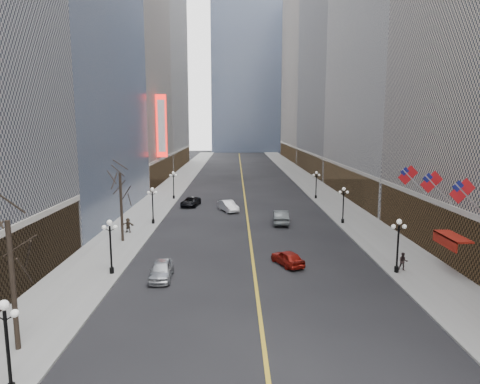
{
  "coord_description": "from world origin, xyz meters",
  "views": [
    {
      "loc": [
        -1.58,
        -3.9,
        12.3
      ],
      "look_at": [
        -1.35,
        17.74,
        8.87
      ],
      "focal_mm": 32.0,
      "sensor_mm": 36.0,
      "label": 1
    }
  ],
  "objects_px": {
    "streetlamp_west_0": "(7,338)",
    "car_nb_mid": "(228,206)",
    "streetlamp_west_3": "(173,182)",
    "car_nb_far": "(191,202)",
    "streetlamp_west_1": "(110,241)",
    "car_sb_mid": "(287,258)",
    "car_nb_near": "(161,270)",
    "streetlamp_east_2": "(343,201)",
    "car_sb_far": "(281,217)",
    "streetlamp_east_1": "(398,240)",
    "streetlamp_west_2": "(153,202)",
    "streetlamp_east_3": "(316,182)"
  },
  "relations": [
    {
      "from": "streetlamp_west_1",
      "to": "streetlamp_west_3",
      "type": "height_order",
      "value": "same"
    },
    {
      "from": "car_nb_near",
      "to": "car_nb_mid",
      "type": "xyz_separation_m",
      "value": [
        4.93,
        27.09,
        0.02
      ]
    },
    {
      "from": "streetlamp_west_3",
      "to": "car_nb_far",
      "type": "bearing_deg",
      "value": -60.11
    },
    {
      "from": "streetlamp_west_2",
      "to": "car_sb_mid",
      "type": "bearing_deg",
      "value": -46.63
    },
    {
      "from": "streetlamp_west_2",
      "to": "car_nb_far",
      "type": "xyz_separation_m",
      "value": [
        3.4,
        12.08,
        -2.21
      ]
    },
    {
      "from": "streetlamp_west_3",
      "to": "car_sb_far",
      "type": "distance_m",
      "value": 23.87
    },
    {
      "from": "streetlamp_west_3",
      "to": "car_sb_mid",
      "type": "height_order",
      "value": "streetlamp_west_3"
    },
    {
      "from": "car_nb_mid",
      "to": "streetlamp_west_3",
      "type": "bearing_deg",
      "value": 110.08
    },
    {
      "from": "car_nb_far",
      "to": "car_sb_far",
      "type": "relative_size",
      "value": 0.95
    },
    {
      "from": "car_nb_mid",
      "to": "streetlamp_west_0",
      "type": "bearing_deg",
      "value": -125.29
    },
    {
      "from": "streetlamp_east_2",
      "to": "car_nb_far",
      "type": "relative_size",
      "value": 0.91
    },
    {
      "from": "streetlamp_west_0",
      "to": "car_nb_mid",
      "type": "distance_m",
      "value": 43.23
    },
    {
      "from": "streetlamp_west_1",
      "to": "car_nb_mid",
      "type": "xyz_separation_m",
      "value": [
        9.18,
        26.19,
        -2.14
      ]
    },
    {
      "from": "streetlamp_west_0",
      "to": "car_nb_near",
      "type": "xyz_separation_m",
      "value": [
        4.25,
        15.1,
        -2.16
      ]
    },
    {
      "from": "streetlamp_west_3",
      "to": "car_nb_far",
      "type": "relative_size",
      "value": 0.91
    },
    {
      "from": "streetlamp_west_0",
      "to": "streetlamp_west_1",
      "type": "distance_m",
      "value": 16.0
    },
    {
      "from": "streetlamp_west_0",
      "to": "car_nb_near",
      "type": "bearing_deg",
      "value": 74.29
    },
    {
      "from": "streetlamp_east_2",
      "to": "streetlamp_west_0",
      "type": "height_order",
      "value": "same"
    },
    {
      "from": "car_nb_far",
      "to": "streetlamp_east_2",
      "type": "bearing_deg",
      "value": -21.86
    },
    {
      "from": "car_nb_mid",
      "to": "car_nb_far",
      "type": "height_order",
      "value": "car_nb_mid"
    },
    {
      "from": "streetlamp_west_1",
      "to": "car_sb_mid",
      "type": "height_order",
      "value": "streetlamp_west_1"
    },
    {
      "from": "car_nb_near",
      "to": "car_sb_mid",
      "type": "bearing_deg",
      "value": 14.85
    },
    {
      "from": "streetlamp_west_0",
      "to": "streetlamp_west_1",
      "type": "relative_size",
      "value": 1.0
    },
    {
      "from": "car_sb_mid",
      "to": "car_nb_far",
      "type": "bearing_deg",
      "value": -90.9
    },
    {
      "from": "streetlamp_west_0",
      "to": "car_nb_far",
      "type": "distance_m",
      "value": 46.26
    },
    {
      "from": "streetlamp_west_3",
      "to": "car_nb_mid",
      "type": "height_order",
      "value": "streetlamp_west_3"
    },
    {
      "from": "car_nb_near",
      "to": "car_sb_mid",
      "type": "relative_size",
      "value": 1.1
    },
    {
      "from": "car_nb_near",
      "to": "streetlamp_east_1",
      "type": "bearing_deg",
      "value": 0.49
    },
    {
      "from": "streetlamp_west_3",
      "to": "car_nb_far",
      "type": "height_order",
      "value": "streetlamp_west_3"
    },
    {
      "from": "car_sb_mid",
      "to": "streetlamp_west_0",
      "type": "bearing_deg",
      "value": 27.84
    },
    {
      "from": "streetlamp_east_2",
      "to": "car_sb_mid",
      "type": "xyz_separation_m",
      "value": [
        -8.8,
        -15.67,
        -2.23
      ]
    },
    {
      "from": "streetlamp_west_3",
      "to": "car_sb_mid",
      "type": "xyz_separation_m",
      "value": [
        14.8,
        -33.67,
        -2.23
      ]
    },
    {
      "from": "streetlamp_west_3",
      "to": "car_nb_near",
      "type": "relative_size",
      "value": 1.04
    },
    {
      "from": "streetlamp_west_1",
      "to": "car_nb_near",
      "type": "height_order",
      "value": "streetlamp_west_1"
    },
    {
      "from": "streetlamp_west_1",
      "to": "car_sb_far",
      "type": "height_order",
      "value": "streetlamp_west_1"
    },
    {
      "from": "streetlamp_west_0",
      "to": "car_sb_far",
      "type": "distance_m",
      "value": 37.87
    },
    {
      "from": "streetlamp_west_0",
      "to": "car_sb_mid",
      "type": "xyz_separation_m",
      "value": [
        14.8,
        18.33,
        -2.23
      ]
    },
    {
      "from": "streetlamp_west_0",
      "to": "streetlamp_west_1",
      "type": "xyz_separation_m",
      "value": [
        0.0,
        16.0,
        0.0
      ]
    },
    {
      "from": "car_nb_mid",
      "to": "car_sb_far",
      "type": "relative_size",
      "value": 0.89
    },
    {
      "from": "car_sb_far",
      "to": "car_nb_near",
      "type": "bearing_deg",
      "value": 62.39
    },
    {
      "from": "streetlamp_west_1",
      "to": "car_nb_far",
      "type": "relative_size",
      "value": 0.91
    },
    {
      "from": "streetlamp_west_1",
      "to": "streetlamp_east_1",
      "type": "bearing_deg",
      "value": 0.0
    },
    {
      "from": "streetlamp_west_1",
      "to": "streetlamp_west_3",
      "type": "xyz_separation_m",
      "value": [
        0.0,
        36.0,
        0.0
      ]
    },
    {
      "from": "streetlamp_east_3",
      "to": "streetlamp_west_0",
      "type": "relative_size",
      "value": 1.0
    },
    {
      "from": "streetlamp_east_2",
      "to": "streetlamp_west_2",
      "type": "height_order",
      "value": "same"
    },
    {
      "from": "streetlamp_west_0",
      "to": "streetlamp_west_1",
      "type": "bearing_deg",
      "value": 90.0
    },
    {
      "from": "streetlamp_west_1",
      "to": "car_nb_mid",
      "type": "bearing_deg",
      "value": 70.68
    },
    {
      "from": "streetlamp_east_1",
      "to": "car_nb_near",
      "type": "bearing_deg",
      "value": -177.33
    },
    {
      "from": "streetlamp_east_2",
      "to": "car_sb_mid",
      "type": "relative_size",
      "value": 1.15
    },
    {
      "from": "streetlamp_east_2",
      "to": "streetlamp_west_1",
      "type": "height_order",
      "value": "same"
    }
  ]
}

